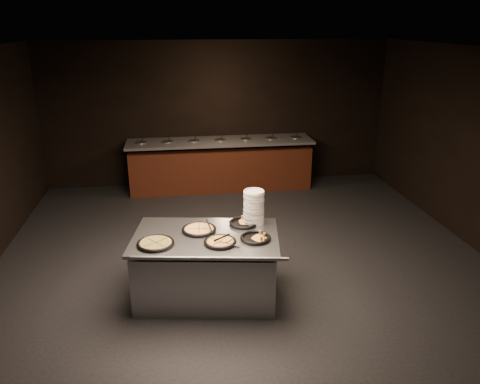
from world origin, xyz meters
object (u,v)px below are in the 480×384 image
(serving_counter, at_px, (206,267))
(pan_cheese_whole, at_px, (199,229))
(plate_stack, at_px, (254,207))
(pan_veggie_whole, at_px, (156,243))

(serving_counter, height_order, pan_cheese_whole, pan_cheese_whole)
(serving_counter, relative_size, pan_cheese_whole, 4.46)
(pan_cheese_whole, bearing_deg, plate_stack, 11.42)
(serving_counter, bearing_deg, pan_cheese_whole, 123.18)
(serving_counter, distance_m, pan_veggie_whole, 0.75)
(pan_veggie_whole, height_order, pan_cheese_whole, same)
(pan_veggie_whole, relative_size, pan_cheese_whole, 1.02)
(serving_counter, xyz_separation_m, plate_stack, (0.63, 0.29, 0.64))
(serving_counter, relative_size, plate_stack, 4.38)
(pan_veggie_whole, bearing_deg, pan_cheese_whole, 31.00)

